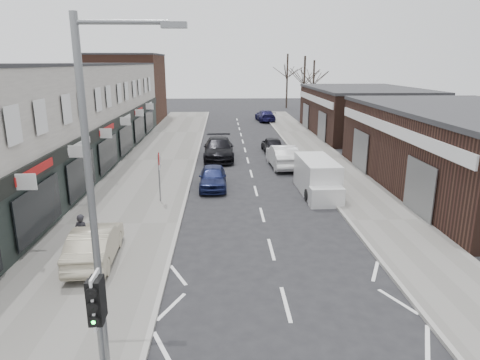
{
  "coord_description": "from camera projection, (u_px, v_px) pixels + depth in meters",
  "views": [
    {
      "loc": [
        -1.89,
        -9.58,
        7.17
      ],
      "look_at": [
        -1.2,
        6.99,
        2.6
      ],
      "focal_mm": 32.0,
      "sensor_mm": 36.0,
      "label": 1
    }
  ],
  "objects": [
    {
      "name": "sedan_on_pavement",
      "position": [
        95.0,
        244.0,
        15.59
      ],
      "size": [
        1.65,
        4.13,
        1.33
      ],
      "primitive_type": "imported",
      "rotation": [
        0.0,
        0.0,
        3.2
      ],
      "color": "#ACA38A",
      "rests_on": "pavement_left"
    },
    {
      "name": "tree_far_b",
      "position": [
        312.0,
        112.0,
        63.68
      ],
      "size": [
        3.6,
        3.6,
        7.5
      ],
      "primitive_type": null,
      "color": "#382D26",
      "rests_on": "ground"
    },
    {
      "name": "parked_car_right_c",
      "position": [
        265.0,
        116.0,
        53.72
      ],
      "size": [
        2.42,
        5.07,
        1.43
      ],
      "primitive_type": "imported",
      "rotation": [
        0.0,
        0.0,
        3.23
      ],
      "color": "#161440",
      "rests_on": "ground"
    },
    {
      "name": "parked_car_right_b",
      "position": [
        272.0,
        144.0,
        35.24
      ],
      "size": [
        1.65,
        3.82,
        1.28
      ],
      "primitive_type": "imported",
      "rotation": [
        0.0,
        0.0,
        3.18
      ],
      "color": "black",
      "rests_on": "ground"
    },
    {
      "name": "right_unit_near",
      "position": [
        473.0,
        151.0,
        24.59
      ],
      "size": [
        10.0,
        18.0,
        4.5
      ],
      "primitive_type": "cube",
      "color": "#321D17",
      "rests_on": "ground"
    },
    {
      "name": "parked_car_left_a",
      "position": [
        213.0,
        177.0,
        25.1
      ],
      "size": [
        1.6,
        3.92,
        1.33
      ],
      "primitive_type": "imported",
      "rotation": [
        0.0,
        0.0,
        0.01
      ],
      "color": "#161D46",
      "rests_on": "ground"
    },
    {
      "name": "parked_car_right_a",
      "position": [
        283.0,
        156.0,
        30.13
      ],
      "size": [
        1.96,
        4.93,
        1.6
      ],
      "primitive_type": "imported",
      "rotation": [
        0.0,
        0.0,
        3.2
      ],
      "color": "silver",
      "rests_on": "ground"
    },
    {
      "name": "street_lamp",
      "position": [
        98.0,
        187.0,
        9.04
      ],
      "size": [
        2.23,
        0.22,
        8.0
      ],
      "color": "slate",
      "rests_on": "pavement_left"
    },
    {
      "name": "warning_sign",
      "position": [
        159.0,
        162.0,
        21.98
      ],
      "size": [
        0.12,
        0.8,
        2.7
      ],
      "color": "slate",
      "rests_on": "pavement_left"
    },
    {
      "name": "pedestrian",
      "position": [
        82.0,
        233.0,
        16.26
      ],
      "size": [
        0.64,
        0.51,
        1.55
      ],
      "primitive_type": "imported",
      "rotation": [
        0.0,
        0.0,
        2.87
      ],
      "color": "black",
      "rests_on": "pavement_left"
    },
    {
      "name": "brick_block_far",
      "position": [
        128.0,
        89.0,
        52.96
      ],
      "size": [
        8.0,
        10.0,
        8.0
      ],
      "primitive_type": "cube",
      "color": "#4C2B20",
      "rests_on": "ground"
    },
    {
      "name": "shop_terrace_left",
      "position": [
        49.0,
        119.0,
        28.52
      ],
      "size": [
        8.0,
        41.0,
        7.1
      ],
      "primitive_type": "cube",
      "color": "beige",
      "rests_on": "ground"
    },
    {
      "name": "tree_far_c",
      "position": [
        286.0,
        108.0,
        69.34
      ],
      "size": [
        3.6,
        3.6,
        8.5
      ],
      "primitive_type": null,
      "color": "#382D26",
      "rests_on": "ground"
    },
    {
      "name": "parked_car_left_b",
      "position": [
        219.0,
        149.0,
        32.65
      ],
      "size": [
        2.3,
        5.56,
        1.61
      ],
      "primitive_type": "imported",
      "rotation": [
        0.0,
        0.0,
        0.01
      ],
      "color": "black",
      "rests_on": "ground"
    },
    {
      "name": "pavement_left",
      "position": [
        158.0,
        160.0,
        32.12
      ],
      "size": [
        5.5,
        64.0,
        0.12
      ],
      "primitive_type": "cube",
      "color": "slate",
      "rests_on": "ground"
    },
    {
      "name": "traffic_light",
      "position": [
        98.0,
        311.0,
        8.46
      ],
      "size": [
        0.28,
        0.6,
        3.1
      ],
      "color": "slate",
      "rests_on": "pavement_left"
    },
    {
      "name": "tree_far_a",
      "position": [
        303.0,
        117.0,
        57.8
      ],
      "size": [
        3.6,
        3.6,
        8.0
      ],
      "primitive_type": null,
      "color": "#382D26",
      "rests_on": "ground"
    },
    {
      "name": "right_unit_far",
      "position": [
        362.0,
        112.0,
        43.86
      ],
      "size": [
        10.0,
        16.0,
        4.5
      ],
      "primitive_type": "cube",
      "color": "#321D17",
      "rests_on": "ground"
    },
    {
      "name": "white_van",
      "position": [
        317.0,
        178.0,
        23.98
      ],
      "size": [
        1.89,
        5.07,
        1.96
      ],
      "rotation": [
        0.0,
        0.0,
        0.03
      ],
      "color": "silver",
      "rests_on": "ground"
    },
    {
      "name": "pavement_right",
      "position": [
        323.0,
        159.0,
        32.62
      ],
      "size": [
        3.5,
        64.0,
        0.12
      ],
      "primitive_type": "cube",
      "color": "slate",
      "rests_on": "ground"
    },
    {
      "name": "ground",
      "position": [
        297.0,
        346.0,
        11.21
      ],
      "size": [
        160.0,
        160.0,
        0.0
      ],
      "primitive_type": "plane",
      "color": "black",
      "rests_on": "ground"
    }
  ]
}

